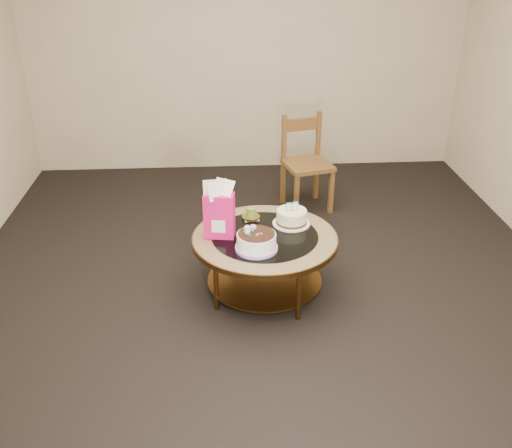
{
  "coord_description": "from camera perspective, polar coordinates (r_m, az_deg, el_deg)",
  "views": [
    {
      "loc": [
        -0.29,
        -3.46,
        2.33
      ],
      "look_at": [
        -0.06,
        0.02,
        0.54
      ],
      "focal_mm": 40.0,
      "sensor_mm": 36.0,
      "label": 1
    }
  ],
  "objects": [
    {
      "name": "ground",
      "position": [
        4.18,
        0.85,
        -6.68
      ],
      "size": [
        5.0,
        5.0,
        0.0
      ],
      "primitive_type": "plane",
      "color": "black",
      "rests_on": "ground"
    },
    {
      "name": "room_walls",
      "position": [
        3.56,
        1.03,
        14.4
      ],
      "size": [
        4.52,
        5.02,
        2.61
      ],
      "color": "tan",
      "rests_on": "ground"
    },
    {
      "name": "coffee_table",
      "position": [
        3.98,
        0.89,
        -2.16
      ],
      "size": [
        1.02,
        1.02,
        0.46
      ],
      "color": "brown",
      "rests_on": "ground"
    },
    {
      "name": "decorated_cake",
      "position": [
        3.75,
        0.02,
        -1.82
      ],
      "size": [
        0.28,
        0.28,
        0.16
      ],
      "rotation": [
        0.0,
        0.0,
        0.06
      ],
      "color": "#B194D2",
      "rests_on": "coffee_table"
    },
    {
      "name": "cream_cake",
      "position": [
        4.08,
        3.57,
        0.66
      ],
      "size": [
        0.27,
        0.27,
        0.17
      ],
      "rotation": [
        0.0,
        0.0,
        0.27
      ],
      "color": "white",
      "rests_on": "coffee_table"
    },
    {
      "name": "gift_bag",
      "position": [
        3.85,
        -3.7,
        1.44
      ],
      "size": [
        0.22,
        0.17,
        0.41
      ],
      "rotation": [
        0.0,
        0.0,
        -0.16
      ],
      "color": "#EA167E",
      "rests_on": "coffee_table"
    },
    {
      "name": "pillar_candle",
      "position": [
        4.16,
        -0.51,
        0.92
      ],
      "size": [
        0.13,
        0.13,
        0.1
      ],
      "rotation": [
        0.0,
        0.0,
        0.13
      ],
      "color": "tan",
      "rests_on": "coffee_table"
    },
    {
      "name": "dining_chair",
      "position": [
        5.29,
        5.04,
        6.15
      ],
      "size": [
        0.49,
        0.49,
        0.87
      ],
      "rotation": [
        0.0,
        0.0,
        0.25
      ],
      "color": "brown",
      "rests_on": "ground"
    }
  ]
}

